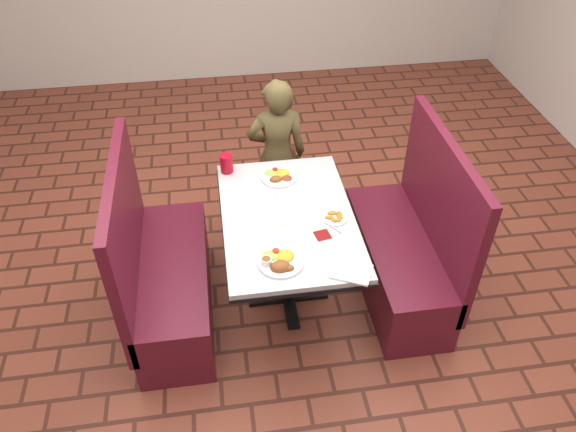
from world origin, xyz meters
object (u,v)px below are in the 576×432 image
object	(u,v)px
far_dinner_plate	(279,175)
red_tumbler	(227,164)
booth_bench_left	(165,278)
dining_table	(288,228)
near_dinner_plate	(280,260)
booth_bench_right	(405,253)
plantain_plate	(335,217)
diner_person	(277,155)

from	to	relation	value
far_dinner_plate	red_tumbler	xyz separation A→B (m)	(-0.33, 0.12, 0.04)
booth_bench_left	dining_table	bearing A→B (deg)	0.00
red_tumbler	near_dinner_plate	bearing A→B (deg)	-75.89
near_dinner_plate	far_dinner_plate	size ratio (longest dim) A/B	1.08
dining_table	booth_bench_right	distance (m)	0.86
dining_table	near_dinner_plate	size ratio (longest dim) A/B	4.70
plantain_plate	far_dinner_plate	bearing A→B (deg)	121.04
far_dinner_plate	red_tumbler	world-z (taller)	red_tumbler
booth_bench_right	red_tumbler	xyz separation A→B (m)	(-1.13, 0.52, 0.48)
near_dinner_plate	red_tumbler	distance (m)	0.95
plantain_plate	red_tumbler	world-z (taller)	red_tumbler
booth_bench_left	booth_bench_right	distance (m)	1.60
dining_table	diner_person	bearing A→B (deg)	86.85
dining_table	booth_bench_left	bearing A→B (deg)	180.00
booth_bench_right	far_dinner_plate	world-z (taller)	booth_bench_right
diner_person	plantain_plate	size ratio (longest dim) A/B	7.49
dining_table	far_dinner_plate	xyz separation A→B (m)	(-0.00, 0.40, 0.12)
booth_bench_right	booth_bench_left	bearing A→B (deg)	180.00
far_dinner_plate	near_dinner_plate	bearing A→B (deg)	-97.30
booth_bench_right	far_dinner_plate	xyz separation A→B (m)	(-0.80, 0.40, 0.44)
near_dinner_plate	dining_table	bearing A→B (deg)	75.31
dining_table	booth_bench_left	size ratio (longest dim) A/B	1.01
diner_person	far_dinner_plate	distance (m)	0.50
diner_person	near_dinner_plate	distance (m)	1.29
near_dinner_plate	plantain_plate	world-z (taller)	near_dinner_plate
booth_bench_left	diner_person	bearing A→B (deg)	45.97
far_dinner_plate	red_tumbler	bearing A→B (deg)	160.02
near_dinner_plate	far_dinner_plate	xyz separation A→B (m)	(0.10, 0.80, -0.01)
booth_bench_right	far_dinner_plate	bearing A→B (deg)	153.27
dining_table	booth_bench_right	bearing A→B (deg)	0.00
dining_table	near_dinner_plate	xyz separation A→B (m)	(-0.10, -0.40, 0.12)
near_dinner_plate	booth_bench_left	bearing A→B (deg)	150.15
booth_bench_left	near_dinner_plate	world-z (taller)	booth_bench_left
diner_person	near_dinner_plate	world-z (taller)	diner_person
booth_bench_right	near_dinner_plate	xyz separation A→B (m)	(-0.90, -0.40, 0.45)
near_dinner_plate	far_dinner_plate	bearing A→B (deg)	82.70
dining_table	far_dinner_plate	size ratio (longest dim) A/B	5.09
plantain_plate	near_dinner_plate	bearing A→B (deg)	-138.60
far_dinner_plate	plantain_plate	distance (m)	0.54
plantain_plate	booth_bench_right	bearing A→B (deg)	6.72
booth_bench_right	diner_person	distance (m)	1.19
booth_bench_right	diner_person	size ratio (longest dim) A/B	0.98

